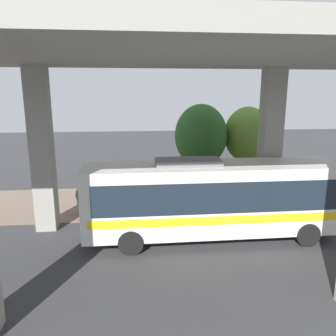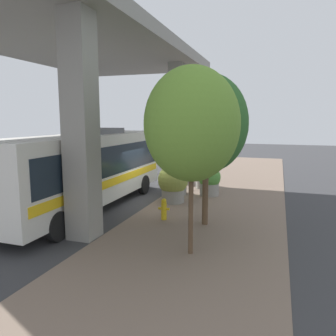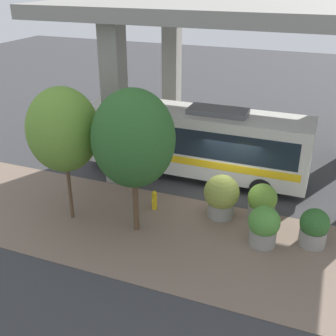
# 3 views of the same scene
# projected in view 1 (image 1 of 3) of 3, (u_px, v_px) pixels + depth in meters

# --- Properties ---
(ground_plane) EXTENTS (80.00, 80.00, 0.00)m
(ground_plane) POSITION_uv_depth(u_px,v_px,m) (159.00, 220.00, 16.40)
(ground_plane) COLOR #38383A
(ground_plane) RESTS_ON ground
(sidewalk_strip) EXTENTS (6.00, 40.00, 0.02)m
(sidewalk_strip) POSITION_uv_depth(u_px,v_px,m) (155.00, 200.00, 19.31)
(sidewalk_strip) COLOR #7A6656
(sidewalk_strip) RESTS_ON ground
(overpass) EXTENTS (9.40, 18.54, 7.93)m
(overpass) POSITION_uv_depth(u_px,v_px,m) (167.00, 71.00, 10.99)
(overpass) COLOR gray
(overpass) RESTS_ON ground
(bus) EXTENTS (2.64, 10.74, 3.53)m
(bus) POSITION_uv_depth(u_px,v_px,m) (212.00, 196.00, 13.93)
(bus) COLOR silver
(bus) RESTS_ON ground
(fire_hydrant) EXTENTS (0.46, 0.22, 0.88)m
(fire_hydrant) POSITION_uv_depth(u_px,v_px,m) (205.00, 201.00, 17.92)
(fire_hydrant) COLOR gold
(fire_hydrant) RESTS_ON ground
(planter_front) EXTENTS (1.17, 1.17, 1.58)m
(planter_front) POSITION_uv_depth(u_px,v_px,m) (125.00, 202.00, 16.61)
(planter_front) COLOR gray
(planter_front) RESTS_ON ground
(planter_middle) EXTENTS (1.16, 1.16, 1.56)m
(planter_middle) POSITION_uv_depth(u_px,v_px,m) (119.00, 193.00, 18.20)
(planter_middle) COLOR gray
(planter_middle) RESTS_ON ground
(planter_back) EXTENTS (1.44, 1.44, 1.82)m
(planter_back) POSITION_uv_depth(u_px,v_px,m) (155.00, 196.00, 17.04)
(planter_back) COLOR gray
(planter_back) RESTS_ON ground
(planter_extra) EXTENTS (1.06, 1.06, 1.47)m
(planter_extra) POSITION_uv_depth(u_px,v_px,m) (86.00, 198.00, 17.42)
(planter_extra) COLOR gray
(planter_extra) RESTS_ON ground
(street_tree_near) EXTENTS (2.70, 2.70, 5.44)m
(street_tree_near) POSITION_uv_depth(u_px,v_px,m) (247.00, 135.00, 19.25)
(street_tree_near) COLOR brown
(street_tree_near) RESTS_ON ground
(street_tree_far) EXTENTS (3.00, 3.00, 5.61)m
(street_tree_far) POSITION_uv_depth(u_px,v_px,m) (201.00, 136.00, 18.79)
(street_tree_far) COLOR brown
(street_tree_far) RESTS_ON ground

